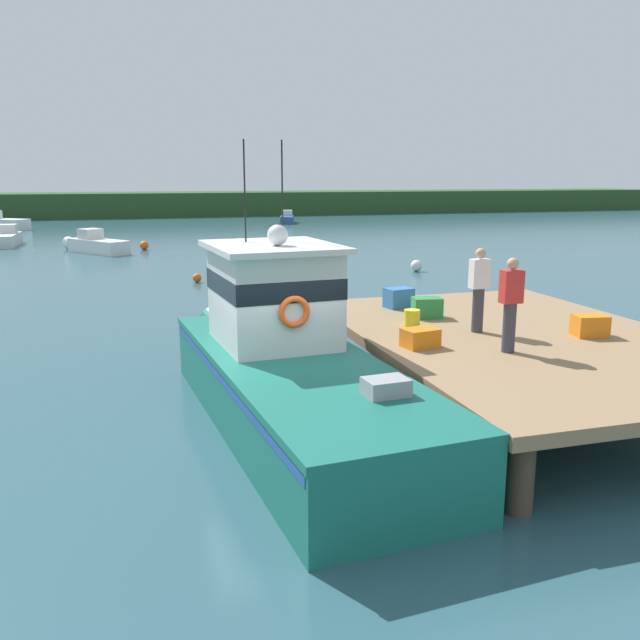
# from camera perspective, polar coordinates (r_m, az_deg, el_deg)

# --- Properties ---
(ground_plane) EXTENTS (200.00, 200.00, 0.00)m
(ground_plane) POSITION_cam_1_polar(r_m,az_deg,el_deg) (11.90, -3.64, -8.37)
(ground_plane) COLOR #2D5660
(dock) EXTENTS (6.00, 9.00, 1.20)m
(dock) POSITION_cam_1_polar(r_m,az_deg,el_deg) (13.42, 16.73, -1.71)
(dock) COLOR #4C3D2D
(dock) RESTS_ON ground
(main_fishing_boat) EXTENTS (3.20, 9.92, 4.80)m
(main_fishing_boat) POSITION_cam_1_polar(r_m,az_deg,el_deg) (11.63, -2.97, -3.64)
(main_fishing_boat) COLOR #196B5B
(main_fishing_boat) RESTS_ON ground
(crate_stack_near_edge) EXTENTS (0.67, 0.54, 0.33)m
(crate_stack_near_edge) POSITION_cam_1_polar(r_m,az_deg,el_deg) (11.97, 8.52, -1.52)
(crate_stack_near_edge) COLOR orange
(crate_stack_near_edge) RESTS_ON dock
(crate_single_by_cleat) EXTENTS (0.67, 0.54, 0.43)m
(crate_single_by_cleat) POSITION_cam_1_polar(r_m,az_deg,el_deg) (14.46, 9.08, 1.05)
(crate_single_by_cleat) COLOR #2D8442
(crate_single_by_cleat) RESTS_ON dock
(crate_stack_mid_dock) EXTENTS (0.68, 0.55, 0.45)m
(crate_stack_mid_dock) POSITION_cam_1_polar(r_m,az_deg,el_deg) (15.48, 6.70, 1.88)
(crate_stack_mid_dock) COLOR #3370B2
(crate_stack_mid_dock) RESTS_ON dock
(crate_single_far) EXTENTS (0.67, 0.54, 0.40)m
(crate_single_far) POSITION_cam_1_polar(r_m,az_deg,el_deg) (13.64, 21.98, -0.45)
(crate_single_far) COLOR orange
(crate_single_far) RESTS_ON dock
(bait_bucket) EXTENTS (0.32, 0.32, 0.34)m
(bait_bucket) POSITION_cam_1_polar(r_m,az_deg,el_deg) (13.59, 7.82, 0.17)
(bait_bucket) COLOR yellow
(bait_bucket) RESTS_ON dock
(deckhand_by_the_boat) EXTENTS (0.36, 0.22, 1.63)m
(deckhand_by_the_boat) POSITION_cam_1_polar(r_m,az_deg,el_deg) (13.21, 13.36, 2.64)
(deckhand_by_the_boat) COLOR #383842
(deckhand_by_the_boat) RESTS_ON dock
(deckhand_further_back) EXTENTS (0.36, 0.22, 1.63)m
(deckhand_further_back) POSITION_cam_1_polar(r_m,az_deg,el_deg) (11.82, 15.90, 1.40)
(deckhand_further_back) COLOR #383842
(deckhand_further_back) RESTS_ON dock
(moored_boat_far_left) EXTENTS (2.00, 4.43, 1.11)m
(moored_boat_far_left) POSITION_cam_1_polar(r_m,az_deg,el_deg) (60.30, -2.81, 8.61)
(moored_boat_far_left) COLOR #285184
(moored_boat_far_left) RESTS_ON ground
(moored_boat_far_right) EXTENTS (1.32, 4.90, 1.24)m
(moored_boat_far_right) POSITION_cam_1_polar(r_m,az_deg,el_deg) (45.08, -25.04, 6.32)
(moored_boat_far_right) COLOR silver
(moored_boat_far_right) RESTS_ON ground
(moored_boat_near_channel) EXTENTS (3.73, 4.73, 1.29)m
(moored_boat_near_channel) POSITION_cam_1_polar(r_m,az_deg,el_deg) (39.04, -18.61, 6.11)
(moored_boat_near_channel) COLOR white
(moored_boat_near_channel) RESTS_ON ground
(mooring_buoy_channel_marker) EXTENTS (0.35, 0.35, 0.35)m
(mooring_buoy_channel_marker) POSITION_cam_1_polar(r_m,az_deg,el_deg) (27.12, -10.42, 3.54)
(mooring_buoy_channel_marker) COLOR #EA5B19
(mooring_buoy_channel_marker) RESTS_ON ground
(mooring_buoy_inshore) EXTENTS (0.52, 0.52, 0.52)m
(mooring_buoy_inshore) POSITION_cam_1_polar(r_m,az_deg,el_deg) (29.99, 8.21, 4.59)
(mooring_buoy_inshore) COLOR silver
(mooring_buoy_inshore) RESTS_ON ground
(mooring_buoy_outer) EXTENTS (0.43, 0.43, 0.43)m
(mooring_buoy_outer) POSITION_cam_1_polar(r_m,az_deg,el_deg) (31.30, -8.02, 4.83)
(mooring_buoy_outer) COLOR #EA5B19
(mooring_buoy_outer) RESTS_ON ground
(mooring_buoy_spare_mooring) EXTENTS (0.50, 0.50, 0.50)m
(mooring_buoy_spare_mooring) POSITION_cam_1_polar(r_m,az_deg,el_deg) (39.69, -14.73, 6.16)
(mooring_buoy_spare_mooring) COLOR #EA5B19
(mooring_buoy_spare_mooring) RESTS_ON ground
(far_shoreline) EXTENTS (120.00, 8.00, 2.40)m
(far_shoreline) POSITION_cam_1_polar(r_m,az_deg,el_deg) (72.98, -14.59, 9.51)
(far_shoreline) COLOR #284723
(far_shoreline) RESTS_ON ground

